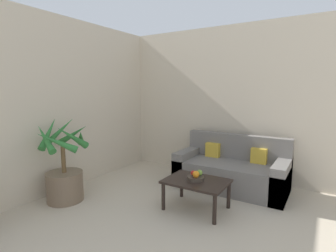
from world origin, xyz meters
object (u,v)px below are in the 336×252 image
Objects in this scene: sofa_loveseat at (231,171)px; orange_fruit at (196,174)px; apple_red at (193,173)px; potted_palm at (64,173)px; apple_green at (200,173)px; coffee_table at (196,184)px; fruit_bowl at (196,178)px.

orange_fruit is (-0.14, -1.04, 0.21)m from sofa_loveseat.
sofa_loveseat is 26.17× the size of apple_red.
apple_green is (1.74, 0.81, 0.08)m from potted_palm.
sofa_loveseat reaches higher than apple_red.
coffee_table is at bearing -106.11° from apple_green.
orange_fruit is (0.01, -0.04, 0.15)m from coffee_table.
potted_palm is 15.20× the size of apple_green.
fruit_bowl is 0.09m from orange_fruit.
coffee_table is 10.22× the size of apple_green.
apple_red is 0.09m from apple_green.
apple_red is at bearing -155.85° from apple_green.
fruit_bowl is at bearing -22.46° from apple_red.
potted_palm is 1.87m from orange_fruit.
potted_palm is 13.42× the size of orange_fruit.
coffee_table is at bearing 23.65° from potted_palm.
sofa_loveseat is at bearing 81.72° from coffee_table.
fruit_bowl is at bearing 121.07° from orange_fruit.
orange_fruit is (0.03, -0.04, 0.07)m from fruit_bowl.
fruit_bowl is 2.49× the size of orange_fruit.
fruit_bowl is 0.08m from apple_red.
apple_red is 0.83× the size of apple_green.
coffee_table is (-0.15, -1.00, 0.06)m from sofa_loveseat.
sofa_loveseat is 1.02m from fruit_bowl.
coffee_table is 12.31× the size of apple_red.
sofa_loveseat is 2.13× the size of coffee_table.
apple_green reaches higher than apple_red.
fruit_bowl is 0.09m from apple_green.
apple_green is (0.03, 0.05, 0.06)m from fruit_bowl.
potted_palm is at bearing -156.35° from coffee_table.
sofa_loveseat is 21.72× the size of apple_green.
sofa_loveseat is 1.02m from apple_red.
fruit_bowl reaches higher than coffee_table.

